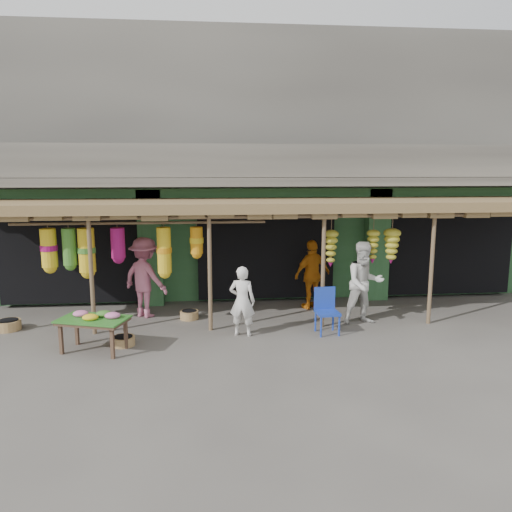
{
  "coord_description": "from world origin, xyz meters",
  "views": [
    {
      "loc": [
        -1.53,
        -10.82,
        3.53
      ],
      "look_at": [
        -0.38,
        1.0,
        1.43
      ],
      "focal_mm": 35.0,
      "sensor_mm": 36.0,
      "label": 1
    }
  ],
  "objects": [
    {
      "name": "basket_right",
      "position": [
        -2.0,
        0.68,
        0.1
      ],
      "size": [
        0.56,
        0.56,
        0.2
      ],
      "primitive_type": "cylinder",
      "rotation": [
        0.0,
        0.0,
        -0.35
      ],
      "color": "#9F724A",
      "rests_on": "ground"
    },
    {
      "name": "person_shopper",
      "position": [
        -3.04,
        1.01,
        0.96
      ],
      "size": [
        1.42,
        1.31,
        1.92
      ],
      "primitive_type": "imported",
      "rotation": [
        0.0,
        0.0,
        2.51
      ],
      "color": "#CB6B8A",
      "rests_on": "ground"
    },
    {
      "name": "basket_mid",
      "position": [
        -3.27,
        -0.99,
        0.09
      ],
      "size": [
        0.61,
        0.61,
        0.18
      ],
      "primitive_type": "cylinder",
      "rotation": [
        0.0,
        0.0,
        -0.38
      ],
      "color": "#9E8047",
      "rests_on": "ground"
    },
    {
      "name": "person_right",
      "position": [
        2.0,
        -0.04,
        0.95
      ],
      "size": [
        0.99,
        0.81,
        1.9
      ],
      "primitive_type": "imported",
      "rotation": [
        0.0,
        0.0,
        0.1
      ],
      "color": "silver",
      "rests_on": "ground"
    },
    {
      "name": "flower_table",
      "position": [
        -3.75,
        -1.26,
        0.63
      ],
      "size": [
        1.47,
        1.13,
        0.78
      ],
      "rotation": [
        0.0,
        0.0,
        -0.32
      ],
      "color": "#4F3828",
      "rests_on": "ground"
    },
    {
      "name": "awning",
      "position": [
        -0.19,
        0.8,
        2.57
      ],
      "size": [
        14.0,
        2.7,
        2.79
      ],
      "color": "brown",
      "rests_on": "ground"
    },
    {
      "name": "person_vendor",
      "position": [
        1.09,
        1.31,
        0.88
      ],
      "size": [
        1.12,
        0.81,
        1.76
      ],
      "primitive_type": "imported",
      "rotation": [
        0.0,
        0.0,
        3.56
      ],
      "color": "#CC6E13",
      "rests_on": "ground"
    },
    {
      "name": "basket_left",
      "position": [
        -5.95,
        0.24,
        0.11
      ],
      "size": [
        0.7,
        0.7,
        0.22
      ],
      "primitive_type": "cylinder",
      "rotation": [
        0.0,
        0.0,
        0.43
      ],
      "color": "olive",
      "rests_on": "ground"
    },
    {
      "name": "ground",
      "position": [
        0.0,
        0.0,
        0.0
      ],
      "size": [
        80.0,
        80.0,
        0.0
      ],
      "primitive_type": "plane",
      "color": "#514C47",
      "rests_on": "ground"
    },
    {
      "name": "building",
      "position": [
        -0.0,
        4.87,
        3.37
      ],
      "size": [
        16.4,
        6.8,
        7.0
      ],
      "color": "gray",
      "rests_on": "ground"
    },
    {
      "name": "person_front",
      "position": [
        -0.83,
        -0.61,
        0.75
      ],
      "size": [
        0.63,
        0.49,
        1.51
      ],
      "primitive_type": "imported",
      "rotation": [
        0.0,
        0.0,
        2.87
      ],
      "color": "white",
      "rests_on": "ground"
    },
    {
      "name": "blue_chair",
      "position": [
        0.99,
        -0.6,
        0.55
      ],
      "size": [
        0.5,
        0.51,
        0.99
      ],
      "rotation": [
        0.0,
        0.0,
        0.08
      ],
      "color": "#1B3AB3",
      "rests_on": "ground"
    }
  ]
}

